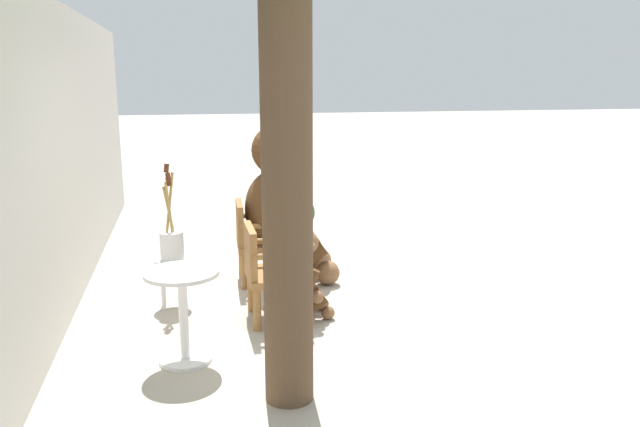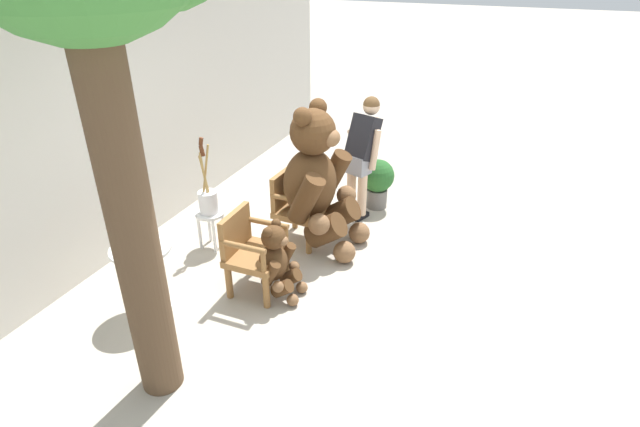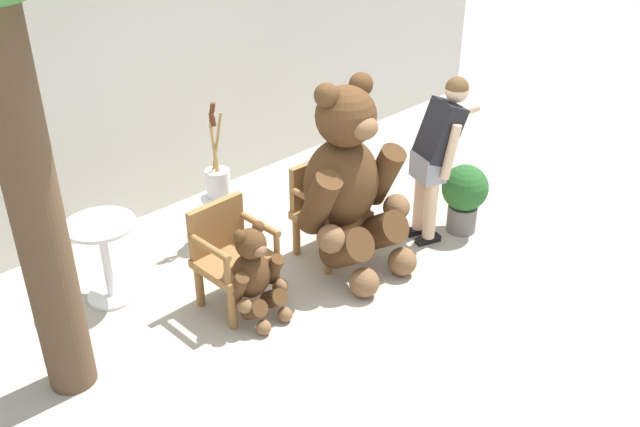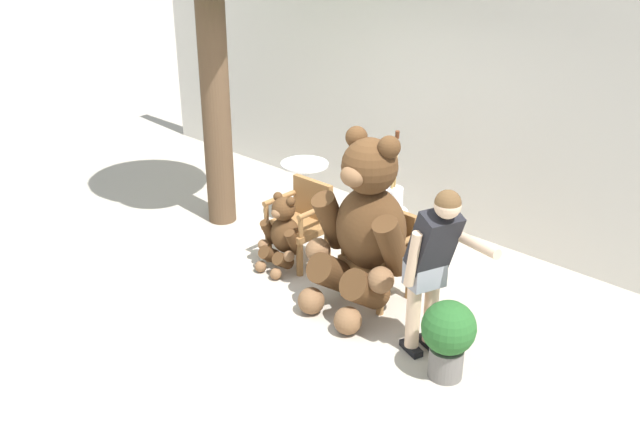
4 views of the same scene
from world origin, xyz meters
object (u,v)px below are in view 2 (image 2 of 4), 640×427
round_side_table (145,272)px  brush_bucket (208,199)px  wooden_chair_right (296,205)px  teddy_bear_small (277,261)px  person_visitor (362,149)px  white_stool (211,220)px  teddy_bear_large (317,180)px  wooden_chair_left (251,250)px  potted_plant (378,180)px

round_side_table → brush_bucket: bearing=4.5°
wooden_chair_right → teddy_bear_small: (-1.08, -0.29, -0.06)m
teddy_bear_small → wooden_chair_right: bearing=14.8°
person_visitor → wooden_chair_right: bearing=150.7°
brush_bucket → white_stool: bearing=-91.8°
teddy_bear_large → brush_bucket: (-0.54, 1.12, -0.20)m
wooden_chair_left → round_side_table: bearing=132.9°
brush_bucket → potted_plant: 2.31m
teddy_bear_small → white_stool: 1.25m
potted_plant → person_visitor: bearing=154.3°
teddy_bear_small → round_side_table: bearing=124.0°
teddy_bear_large → brush_bucket: bearing=115.7°
wooden_chair_left → round_side_table: (-0.70, 0.75, -0.01)m
wooden_chair_right → round_side_table: size_ratio=1.19×
teddy_bear_large → brush_bucket: size_ratio=1.90×
brush_bucket → teddy_bear_large: bearing=-64.3°
person_visitor → brush_bucket: person_visitor is taller
wooden_chair_right → white_stool: 1.01m
person_visitor → white_stool: size_ratio=3.38×
teddy_bear_large → white_stool: (-0.54, 1.12, -0.48)m
person_visitor → round_side_table: person_visitor is taller
white_stool → potted_plant: 2.30m
person_visitor → round_side_table: 3.00m
wooden_chair_left → teddy_bear_large: size_ratio=0.50×
wooden_chair_left → potted_plant: (2.28, -0.65, -0.07)m
teddy_bear_small → potted_plant: 2.30m
teddy_bear_large → round_side_table: (-1.77, 1.02, -0.39)m
person_visitor → brush_bucket: bearing=136.9°
white_stool → round_side_table: bearing=-175.5°
wooden_chair_right → brush_bucket: brush_bucket is taller
teddy_bear_small → teddy_bear_large: bearing=0.7°
teddy_bear_large → white_stool: size_ratio=3.72×
wooden_chair_left → round_side_table: wooden_chair_left is taller
white_stool → potted_plant: potted_plant is taller
person_visitor → white_stool: person_visitor is taller
white_stool → brush_bucket: brush_bucket is taller
brush_bucket → wooden_chair_left: bearing=-122.2°
white_stool → potted_plant: bearing=-40.7°
white_stool → brush_bucket: bearing=88.2°
wooden_chair_right → brush_bucket: 1.02m
white_stool → brush_bucket: 0.28m
wooden_chair_left → teddy_bear_large: (1.07, -0.27, 0.38)m
potted_plant → white_stool: bearing=139.3°
teddy_bear_large → teddy_bear_small: (-1.07, -0.01, -0.43)m
round_side_table → teddy_bear_small: bearing=-56.0°
wooden_chair_right → teddy_bear_large: (-0.01, -0.27, 0.38)m
wooden_chair_left → person_visitor: (1.98, -0.51, 0.46)m
wooden_chair_left → teddy_bear_small: (0.00, -0.29, -0.06)m
teddy_bear_small → brush_bucket: bearing=64.8°
wooden_chair_right → potted_plant: wooden_chair_right is taller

